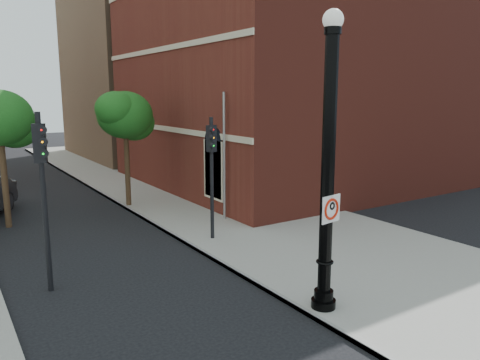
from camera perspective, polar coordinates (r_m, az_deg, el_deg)
ground at (r=11.16m, az=-2.11°, el=-17.69°), size 120.00×120.00×0.00m
sidewalk_right at (r=22.13m, az=-2.14°, el=-3.16°), size 8.00×60.00×0.12m
curb_edge at (r=20.44m, az=-11.71°, el=-4.50°), size 0.10×60.00×0.14m
brick_wall_building at (r=30.79m, az=10.27°, el=12.13°), size 22.30×16.30×12.50m
bg_building_tan_b at (r=43.87m, az=-4.52°, el=12.68°), size 22.00×14.00×14.00m
lamppost at (r=11.07m, az=10.62°, el=-0.05°), size 0.60×0.60×7.10m
no_parking_sign at (r=11.06m, az=11.05°, el=-3.46°), size 0.64×0.14×0.65m
traffic_signal_left at (r=13.16m, az=-22.97°, el=0.81°), size 0.38×0.42×4.82m
traffic_signal_right at (r=16.48m, az=-3.48°, el=2.60°), size 0.36×0.40×4.48m
utility_pole at (r=19.20m, az=-1.93°, el=2.69°), size 0.11×0.11×5.35m
street_tree_a at (r=20.43m, az=-27.22°, el=6.60°), size 3.02×2.73×5.45m
street_tree_c at (r=22.17m, az=-13.79°, el=7.55°), size 3.00×2.71×5.40m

